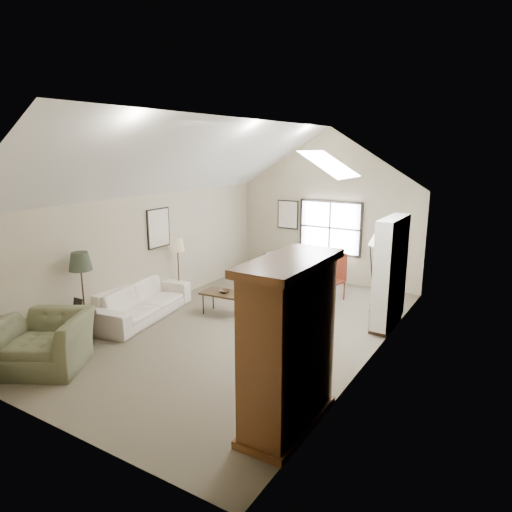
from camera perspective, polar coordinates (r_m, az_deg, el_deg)
The scene contains 18 objects.
room_shell at distance 8.43m, azimuth -1.44°, elevation 11.49°, with size 5.01×8.01×4.00m.
window at distance 12.08m, azimuth 9.24°, elevation 3.52°, with size 1.72×0.08×1.42m, color black.
skylight at distance 8.63m, azimuth 9.33°, elevation 11.45°, with size 0.80×1.20×0.52m, color white, non-canonical shape.
wall_art at distance 11.22m, azimuth -4.12°, elevation 4.35°, with size 1.97×3.71×0.88m.
armoire at distance 5.77m, azimuth 4.11°, elevation -11.09°, with size 0.60×1.50×2.20m, color brown.
tv_alcove at distance 9.26m, azimuth 16.46°, elevation -1.78°, with size 0.32×1.30×2.10m, color white.
media_console at distance 9.52m, azimuth 16.00°, elevation -6.71°, with size 0.34×1.18×0.60m, color #382316.
tv_panel at distance 9.33m, azimuth 16.25°, elevation -3.13°, with size 0.05×0.90×0.55m, color black.
sofa at distance 9.87m, azimuth -14.14°, elevation -5.49°, with size 2.46×0.96×0.72m, color silver.
armchair_near at distance 8.24m, azimuth -25.08°, elevation -9.65°, with size 1.35×1.18×0.88m, color #606245.
armchair_far at distance 12.26m, azimuth 3.66°, elevation -1.27°, with size 0.83×0.85×0.77m, color #626546.
coffee_table at distance 9.80m, azimuth -3.95°, elevation -5.95°, with size 0.97×0.54×0.49m, color #312414.
bowl at distance 9.71m, azimuth -3.98°, elevation -4.41°, with size 0.23×0.23×0.06m, color #3B2618.
side_table at distance 8.86m, azimuth -21.15°, elevation -8.58°, with size 0.62×0.62×0.62m, color #352315.
side_chair at distance 10.76m, azimuth 9.66°, elevation -2.60°, with size 0.43×0.43×1.11m, color maroon.
tripod_lamp at distance 9.74m, azimuth 15.36°, elevation -1.91°, with size 0.58×0.58×1.99m, color silver, non-canonical shape.
dark_lamp at distance 8.85m, azimuth -20.77°, elevation -4.78°, with size 0.41×0.41×1.72m, color #242A1D, non-canonical shape.
tan_lamp at distance 10.58m, azimuth -9.67°, elevation -1.66°, with size 0.31×0.31×1.54m, color tan, non-canonical shape.
Camera 1 is at (4.56, -7.08, 3.49)m, focal length 32.00 mm.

